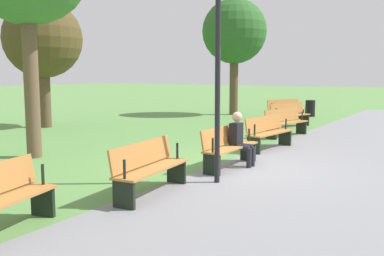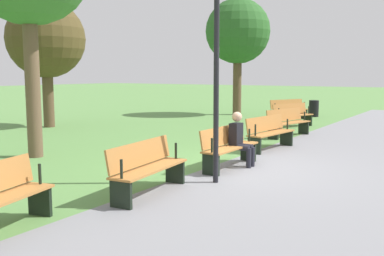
# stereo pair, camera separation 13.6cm
# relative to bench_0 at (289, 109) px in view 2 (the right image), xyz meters

# --- Properties ---
(ground_plane) EXTENTS (120.00, 120.00, 0.00)m
(ground_plane) POSITION_rel_bench_0_xyz_m (10.09, 2.47, -0.48)
(ground_plane) COLOR #5B8C47
(path_paving) EXTENTS (35.50, 5.83, 0.01)m
(path_paving) POSITION_rel_bench_0_xyz_m (10.09, 4.98, -0.47)
(path_paving) COLOR gray
(path_paving) RESTS_ON ground
(bench_0) EXTENTS (1.86, 1.26, 0.89)m
(bench_0) POSITION_rel_bench_0_xyz_m (0.00, 0.00, 0.00)
(bench_0) COLOR #B27538
(bench_0) RESTS_ON ground
(bench_1) EXTENTS (1.89, 1.08, 0.89)m
(bench_1) POSITION_rel_bench_0_xyz_m (2.40, 1.04, 0.00)
(bench_1) COLOR #B27538
(bench_1) RESTS_ON ground
(bench_2) EXTENTS (1.90, 0.89, 0.89)m
(bench_2) POSITION_rel_bench_0_xyz_m (4.90, 1.79, 0.00)
(bench_2) COLOR #B27538
(bench_2) RESTS_ON ground
(bench_3) EXTENTS (1.88, 0.69, 0.89)m
(bench_3) POSITION_rel_bench_0_xyz_m (7.48, 2.25, 0.00)
(bench_3) COLOR #B27538
(bench_3) RESTS_ON ground
(bench_4) EXTENTS (1.84, 0.47, 0.89)m
(bench_4) POSITION_rel_bench_0_xyz_m (10.09, 2.40, 0.00)
(bench_4) COLOR #B27538
(bench_4) RESTS_ON ground
(bench_5) EXTENTS (1.88, 0.69, 0.89)m
(bench_5) POSITION_rel_bench_0_xyz_m (12.71, 2.25, 0.00)
(bench_5) COLOR #B27538
(bench_5) RESTS_ON ground
(person_seated) EXTENTS (0.32, 0.52, 1.20)m
(person_seated) POSITION_rel_bench_0_xyz_m (9.83, 2.55, 0.16)
(person_seated) COLOR black
(person_seated) RESTS_ON ground
(tree_1) EXTENTS (2.90, 2.90, 4.76)m
(tree_1) POSITION_rel_bench_0_xyz_m (7.46, -6.75, 2.80)
(tree_1) COLOR brown
(tree_1) RESTS_ON ground
(tree_3) EXTENTS (3.14, 3.14, 5.64)m
(tree_3) POSITION_rel_bench_0_xyz_m (-0.95, -3.03, 3.55)
(tree_3) COLOR brown
(tree_3) RESTS_ON ground
(lamp_post) EXTENTS (0.32, 0.32, 4.27)m
(lamp_post) POSITION_rel_bench_0_xyz_m (11.40, 2.83, 2.47)
(lamp_post) COLOR black
(lamp_post) RESTS_ON ground
(trash_bin) EXTENTS (0.45, 0.45, 0.77)m
(trash_bin) POSITION_rel_bench_0_xyz_m (-1.98, 0.51, -0.09)
(trash_bin) COLOR black
(trash_bin) RESTS_ON ground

